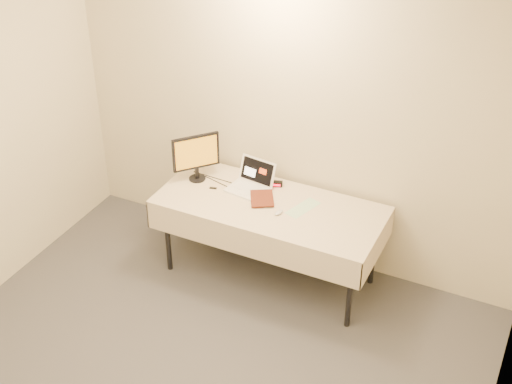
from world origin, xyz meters
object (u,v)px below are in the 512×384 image
at_px(laptop, 252,182).
at_px(book, 250,188).
at_px(monitor, 196,154).
at_px(table, 270,211).

distance_m(laptop, book, 0.20).
relative_size(laptop, monitor, 0.89).
bearing_deg(book, laptop, 84.11).
bearing_deg(monitor, laptop, -40.09).
bearing_deg(book, monitor, 140.63).
bearing_deg(laptop, book, -59.00).
bearing_deg(laptop, table, -25.59).
xyz_separation_m(laptop, book, (0.08, -0.18, 0.07)).
height_order(table, book, book).
relative_size(laptop, book, 1.49).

